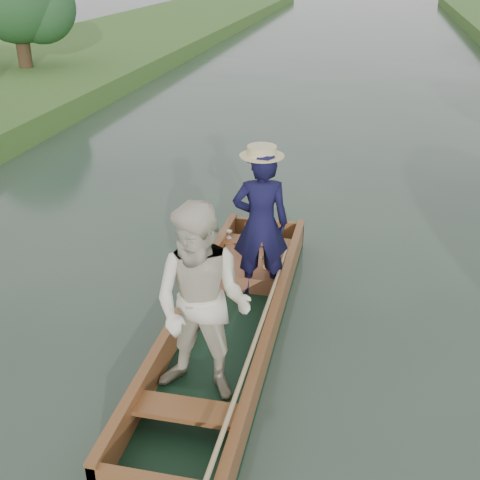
# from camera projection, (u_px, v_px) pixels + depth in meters

# --- Properties ---
(ground) EXTENTS (120.00, 120.00, 0.00)m
(ground) POSITION_uv_depth(u_px,v_px,m) (229.00, 337.00, 6.90)
(ground) COLOR #283D30
(ground) RESTS_ON ground
(trees_far) EXTENTS (22.64, 14.22, 4.28)m
(trees_far) POSITION_uv_depth(u_px,v_px,m) (350.00, 34.00, 11.79)
(trees_far) COLOR #47331E
(trees_far) RESTS_ON ground
(punt) EXTENTS (1.13, 5.13, 2.07)m
(punt) POSITION_uv_depth(u_px,v_px,m) (227.00, 290.00, 6.34)
(punt) COLOR black
(punt) RESTS_ON ground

